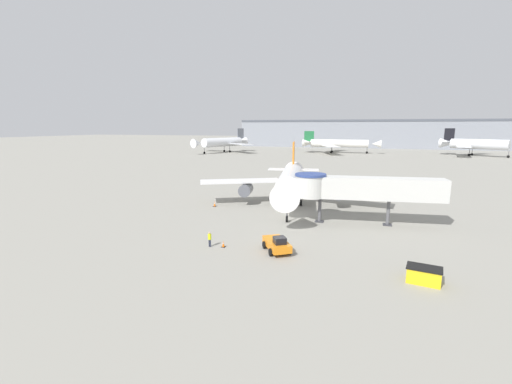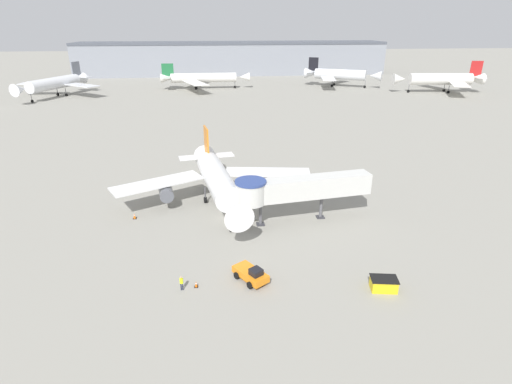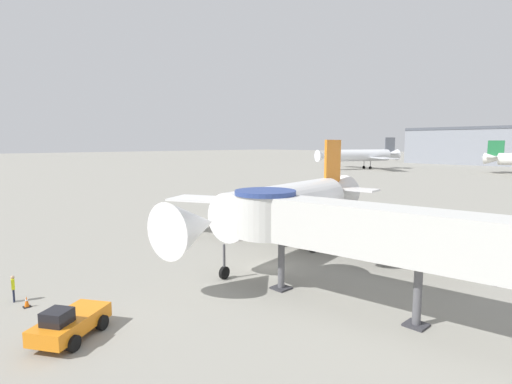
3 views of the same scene
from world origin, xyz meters
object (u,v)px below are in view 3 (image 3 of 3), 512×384
at_px(traffic_cone_apron_front, 27,302).
at_px(ground_crew_marshaller, 13,287).
at_px(main_airplane, 290,206).
at_px(jet_bridge, 348,227).
at_px(traffic_cone_port_wing, 185,232).
at_px(pushback_tug_orange, 70,323).
at_px(background_jet_gray_tail, 362,155).

xyz_separation_m(traffic_cone_apron_front, ground_crew_marshaller, (-1.42, -0.34, 0.63)).
height_order(main_airplane, jet_bridge, main_airplane).
bearing_deg(traffic_cone_port_wing, pushback_tug_orange, -48.36).
distance_m(pushback_tug_orange, background_jet_gray_tail, 137.02).
distance_m(traffic_cone_port_wing, ground_crew_marshaller, 18.74).
distance_m(traffic_cone_apron_front, background_jet_gray_tail, 135.11).
height_order(main_airplane, traffic_cone_port_wing, main_airplane).
bearing_deg(background_jet_gray_tail, traffic_cone_port_wing, -45.17).
xyz_separation_m(main_airplane, jet_bridge, (10.15, -6.42, 0.61)).
height_order(pushback_tug_orange, traffic_cone_port_wing, pushback_tug_orange).
height_order(pushback_tug_orange, traffic_cone_apron_front, pushback_tug_orange).
height_order(main_airplane, ground_crew_marshaller, main_airplane).
bearing_deg(pushback_tug_orange, main_airplane, 65.34).
distance_m(main_airplane, background_jet_gray_tail, 118.20).
distance_m(pushback_tug_orange, ground_crew_marshaller, 7.21).
height_order(main_airplane, background_jet_gray_tail, background_jet_gray_tail).
height_order(pushback_tug_orange, background_jet_gray_tail, background_jet_gray_tail).
height_order(ground_crew_marshaller, background_jet_gray_tail, background_jet_gray_tail).
bearing_deg(traffic_cone_port_wing, background_jet_gray_tail, 112.65).
height_order(traffic_cone_apron_front, traffic_cone_port_wing, traffic_cone_port_wing).
relative_size(main_airplane, ground_crew_marshaller, 18.31).
xyz_separation_m(main_airplane, pushback_tug_orange, (2.91, -19.57, -3.39)).
height_order(jet_bridge, ground_crew_marshaller, jet_bridge).
relative_size(ground_crew_marshaller, background_jet_gray_tail, 0.05).
relative_size(pushback_tug_orange, background_jet_gray_tail, 0.13).
xyz_separation_m(jet_bridge, traffic_cone_port_wing, (-21.79, 3.23, -4.41)).
xyz_separation_m(jet_bridge, ground_crew_marshaller, (-14.40, -13.98, -3.85)).
bearing_deg(traffic_cone_apron_front, pushback_tug_orange, 4.89).
bearing_deg(main_airplane, ground_crew_marshaller, -111.08).
distance_m(pushback_tug_orange, traffic_cone_port_wing, 21.91).
distance_m(traffic_cone_port_wing, background_jet_gray_tail, 116.15).
bearing_deg(jet_bridge, background_jet_gray_tail, 113.37).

